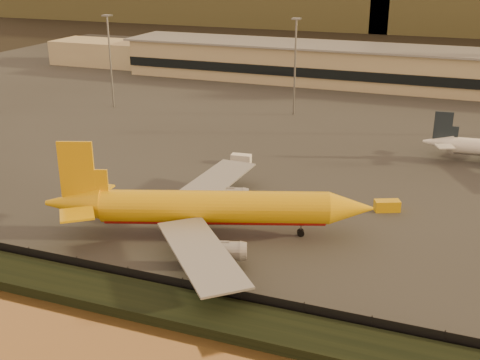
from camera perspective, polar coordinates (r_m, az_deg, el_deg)
name	(u,v)px	position (r m, az deg, el deg)	size (l,w,h in m)	color
ground	(209,249)	(90.19, -2.93, -6.57)	(900.00, 900.00, 0.00)	black
embankment	(154,304)	(76.68, -8.12, -11.52)	(320.00, 7.00, 1.40)	black
tarmac	(341,106)	(176.20, 9.59, 6.97)	(320.00, 220.00, 0.20)	#2D2D2D
perimeter_fence	(169,284)	(79.35, -6.75, -9.74)	(300.00, 0.05, 2.20)	black
terminal_building	(319,64)	(207.22, 7.46, 10.88)	(202.00, 25.00, 12.60)	tan
apron_light_masts	(390,66)	(151.38, 14.02, 10.43)	(152.20, 12.20, 25.40)	slate
dhl_cargo_jet	(209,208)	(92.19, -2.97, -2.70)	(48.98, 46.58, 15.04)	#E3A80B
gse_vehicle_yellow	(387,206)	(105.00, 13.77, -2.38)	(4.23, 1.90, 1.90)	#E3A80B
gse_vehicle_white	(241,159)	(125.14, 0.11, 2.03)	(4.13, 1.86, 1.86)	white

